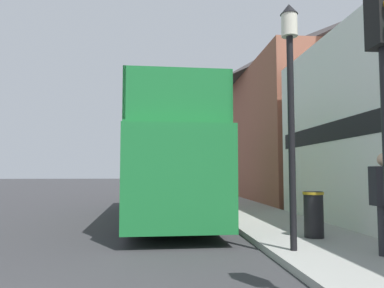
% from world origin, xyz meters
% --- Properties ---
extents(ground_plane, '(144.00, 144.00, 0.00)m').
position_xyz_m(ground_plane, '(0.00, 21.00, 0.00)').
color(ground_plane, '#333335').
extents(sidewalk, '(2.80, 108.00, 0.14)m').
position_xyz_m(sidewalk, '(6.18, 18.00, 0.07)').
color(sidewalk, '#999993').
rests_on(sidewalk, ground_plane).
extents(brick_terrace_rear, '(6.00, 16.49, 9.94)m').
position_xyz_m(brick_terrace_rear, '(10.58, 20.43, 4.97)').
color(brick_terrace_rear, '#935642').
rests_on(brick_terrace_rear, ground_plane).
extents(tour_bus, '(2.82, 10.70, 4.02)m').
position_xyz_m(tour_bus, '(2.93, 10.50, 1.78)').
color(tour_bus, '#1E7A38').
rests_on(tour_bus, ground_plane).
extents(parked_car_ahead_of_bus, '(1.77, 4.59, 1.29)m').
position_xyz_m(parked_car_ahead_of_bus, '(3.69, 19.06, 0.62)').
color(parked_car_ahead_of_bus, black).
rests_on(parked_car_ahead_of_bus, ground_plane).
extents(lamp_post_nearest, '(0.35, 0.35, 4.87)m').
position_xyz_m(lamp_post_nearest, '(5.22, 4.18, 3.48)').
color(lamp_post_nearest, black).
rests_on(lamp_post_nearest, sidewalk).
extents(lamp_post_second, '(0.35, 0.35, 5.04)m').
position_xyz_m(lamp_post_second, '(5.40, 11.72, 3.59)').
color(lamp_post_second, black).
rests_on(lamp_post_second, sidewalk).
extents(litter_bin, '(0.48, 0.48, 1.05)m').
position_xyz_m(litter_bin, '(6.20, 5.51, 0.69)').
color(litter_bin, black).
rests_on(litter_bin, sidewalk).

